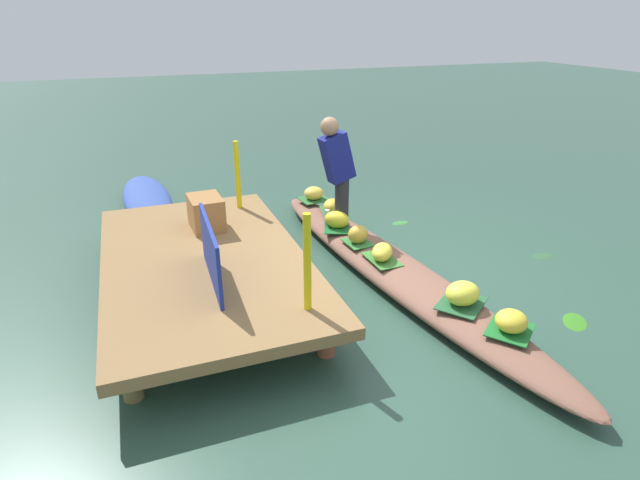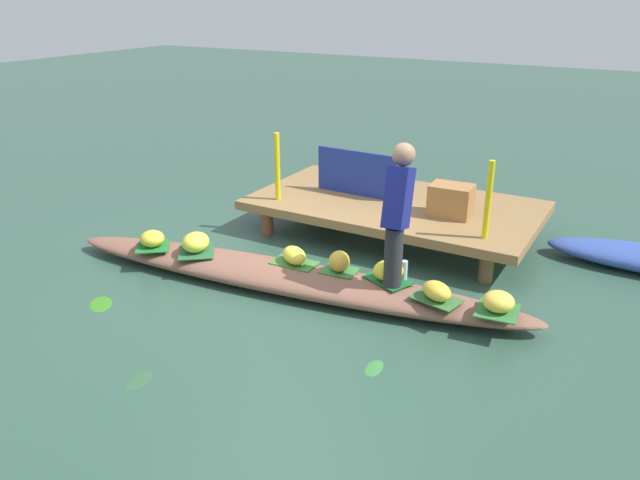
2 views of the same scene
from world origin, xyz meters
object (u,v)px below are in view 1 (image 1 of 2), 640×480
banana_bunch_2 (332,205)px  moored_boat (147,199)px  banana_bunch_6 (358,234)px  water_bottle (327,217)px  banana_bunch_4 (463,293)px  banana_bunch_1 (511,321)px  market_banner (211,253)px  banana_bunch_3 (314,193)px  produce_crate (206,213)px  banana_bunch_5 (382,252)px  vendor_boat (393,270)px  banana_bunch_0 (337,219)px  vendor_person (337,166)px

banana_bunch_2 → moored_boat: bearing=52.4°
banana_bunch_2 → banana_bunch_6: bearing=174.5°
banana_bunch_6 → water_bottle: (0.59, 0.12, -0.01)m
banana_bunch_4 → moored_boat: bearing=29.7°
banana_bunch_2 → banana_bunch_6: banana_bunch_6 is taller
banana_bunch_1 → market_banner: (1.28, 2.05, 0.36)m
banana_bunch_1 → banana_bunch_3: banana_bunch_3 is taller
banana_bunch_6 → produce_crate: bearing=69.8°
banana_bunch_5 → water_bottle: (1.05, 0.18, 0.01)m
banana_bunch_1 → water_bottle: (2.52, 0.54, 0.01)m
banana_bunch_2 → produce_crate: 1.66m
vendor_boat → banana_bunch_0: bearing=5.6°
banana_bunch_5 → vendor_person: size_ratio=0.25×
banana_bunch_1 → vendor_person: (2.47, 0.44, 0.62)m
banana_bunch_5 → market_banner: size_ratio=0.30×
banana_bunch_0 → banana_bunch_5: (-0.93, -0.10, -0.02)m
vendor_boat → banana_bunch_4: banana_bunch_4 is taller
banana_bunch_5 → moored_boat: bearing=34.2°
banana_bunch_5 → banana_bunch_2: bearing=-1.4°
banana_bunch_4 → produce_crate: bearing=41.8°
banana_bunch_4 → vendor_person: (2.00, 0.32, 0.60)m
banana_bunch_4 → produce_crate: (2.00, 1.79, 0.25)m
banana_bunch_1 → vendor_person: 2.58m
moored_boat → banana_bunch_6: (-2.60, -2.01, 0.20)m
banana_bunch_4 → market_banner: bearing=67.4°
vendor_person → produce_crate: (0.00, 1.47, -0.36)m
vendor_person → produce_crate: vendor_person is taller
banana_bunch_0 → water_bottle: bearing=32.2°
moored_boat → banana_bunch_3: (-1.12, -2.05, 0.19)m
market_banner → banana_bunch_4: bearing=-110.7°
vendor_boat → moored_boat: 3.79m
vendor_boat → vendor_person: vendor_person is taller
banana_bunch_5 → water_bottle: size_ratio=1.66×
banana_bunch_5 → banana_bunch_0: bearing=6.4°
banana_bunch_5 → water_bottle: 1.06m
banana_bunch_3 → produce_crate: size_ratio=0.58×
banana_bunch_0 → banana_bunch_2: (0.50, -0.14, -0.02)m
banana_bunch_6 → banana_bunch_1: bearing=-167.8°
banana_bunch_0 → water_bottle: size_ratio=1.54×
moored_boat → market_banner: market_banner is taller
banana_bunch_3 → produce_crate: bearing=121.4°
banana_bunch_1 → banana_bunch_6: 1.97m
moored_boat → water_bottle: bearing=-139.1°
banana_bunch_2 → vendor_boat: bearing=-177.3°
moored_boat → banana_bunch_4: size_ratio=7.23×
vendor_boat → banana_bunch_0: 1.02m
banana_bunch_5 → vendor_boat: bearing=-114.9°
banana_bunch_0 → banana_bunch_5: bearing=-173.6°
banana_bunch_5 → market_banner: 1.74m
banana_bunch_6 → water_bottle: size_ratio=1.22×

